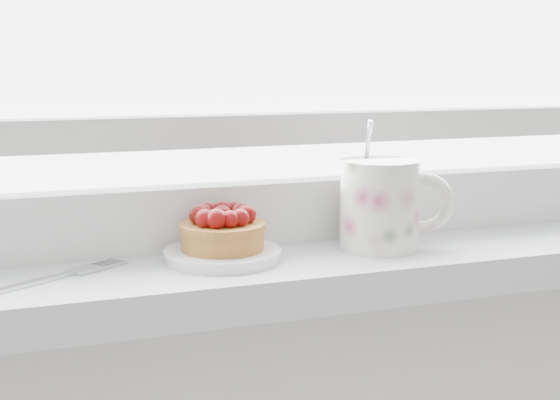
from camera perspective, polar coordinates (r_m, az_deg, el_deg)
name	(u,v)px	position (r m, az deg, el deg)	size (l,w,h in m)	color
saucer	(223,255)	(0.82, -4.21, -4.02)	(0.12, 0.12, 0.01)	white
raspberry_tart	(222,229)	(0.82, -4.25, -2.11)	(0.09, 0.09, 0.05)	brown
floral_mug	(383,203)	(0.87, 7.52, -0.20)	(0.14, 0.11, 0.14)	silver
fork	(40,280)	(0.78, -17.13, -5.65)	(0.17, 0.11, 0.00)	silver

